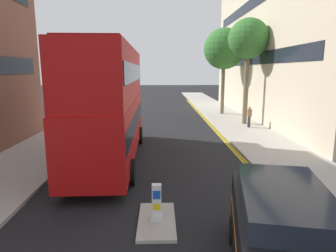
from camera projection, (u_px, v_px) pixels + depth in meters
sidewalk_right at (254, 137)px, 19.69m from camera, size 4.00×80.00×0.14m
sidewalk_left at (61, 138)px, 19.34m from camera, size 4.00×80.00×0.14m
kerb_line_outer at (231, 145)px, 17.68m from camera, size 0.10×56.00×0.01m
kerb_line_inner at (228, 145)px, 17.68m from camera, size 0.10×56.00×0.01m
traffic_island at (157, 221)px, 8.70m from camera, size 1.10×2.20×0.10m
keep_left_bollard at (157, 204)px, 8.59m from camera, size 0.36×0.28×1.11m
double_decker_bus_away at (110, 101)px, 14.31m from camera, size 2.93×10.85×5.64m
taxi_minivan at (284, 242)px, 5.86m from camera, size 2.82×5.09×2.12m
pedestrian_far at (249, 117)px, 22.50m from camera, size 0.34×0.22×1.62m
street_tree_near at (224, 49)px, 28.67m from camera, size 4.03×4.03×8.50m
street_tree_mid at (248, 40)px, 22.99m from camera, size 3.19×3.19×8.44m
townhouse_terrace_right at (305, 40)px, 26.69m from camera, size 10.08×28.00×14.50m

